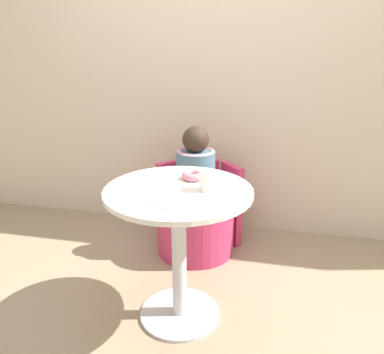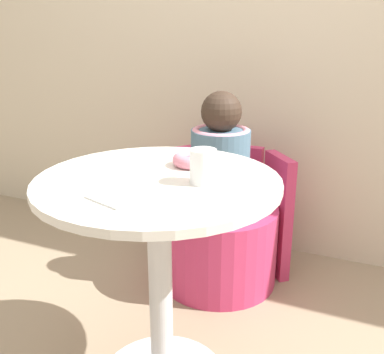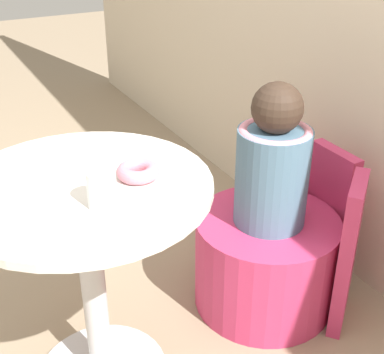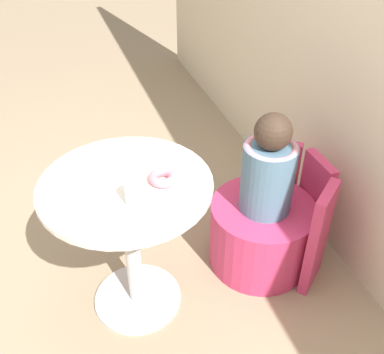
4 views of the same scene
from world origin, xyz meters
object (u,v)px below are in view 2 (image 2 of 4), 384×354
object	(u,v)px
round_table	(159,240)
tub_chair	(219,244)
cup	(203,166)
donut	(191,160)
child_figure	(220,157)

from	to	relation	value
round_table	tub_chair	size ratio (longest dim) A/B	1.36
cup	donut	bearing A→B (deg)	124.87
donut	cup	size ratio (longest dim) A/B	1.22
round_table	tub_chair	distance (m)	0.78
round_table	child_figure	xyz separation A→B (m)	(-0.06, 0.70, 0.07)
donut	tub_chair	bearing A→B (deg)	100.37
child_figure	round_table	bearing A→B (deg)	-85.19
donut	cup	world-z (taller)	cup
donut	cup	distance (m)	0.17
cup	tub_chair	bearing A→B (deg)	106.07
child_figure	cup	distance (m)	0.73
child_figure	donut	xyz separation A→B (m)	(0.10, -0.54, 0.15)
round_table	donut	distance (m)	0.27
round_table	child_figure	world-z (taller)	child_figure
round_table	cup	size ratio (longest dim) A/B	7.46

